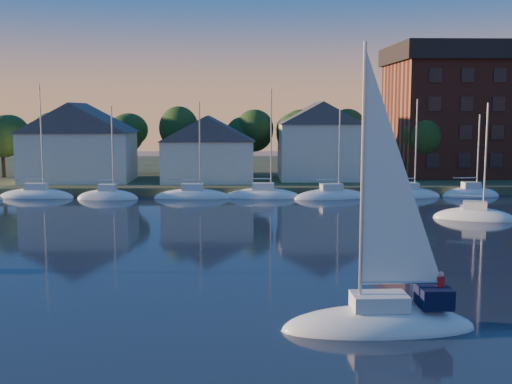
{
  "coord_description": "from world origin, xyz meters",
  "views": [
    {
      "loc": [
        -2.49,
        -22.08,
        9.83
      ],
      "look_at": [
        -1.14,
        22.0,
        4.13
      ],
      "focal_mm": 45.0,
      "sensor_mm": 36.0,
      "label": 1
    }
  ],
  "objects_px": {
    "drifting_sailboat_right": "(474,218)",
    "hero_sailboat": "(382,317)",
    "clubhouse_west": "(79,141)",
    "clubhouse_centre": "(208,148)",
    "condo_block": "(504,110)",
    "clubhouse_east": "(319,140)"
  },
  "relations": [
    {
      "from": "clubhouse_centre",
      "to": "drifting_sailboat_right",
      "type": "bearing_deg",
      "value": -42.57
    },
    {
      "from": "hero_sailboat",
      "to": "drifting_sailboat_right",
      "type": "bearing_deg",
      "value": -118.68
    },
    {
      "from": "clubhouse_centre",
      "to": "condo_block",
      "type": "height_order",
      "value": "condo_block"
    },
    {
      "from": "clubhouse_east",
      "to": "hero_sailboat",
      "type": "xyz_separation_m",
      "value": [
        -3.97,
        -53.46,
        -5.42
      ]
    },
    {
      "from": "clubhouse_west",
      "to": "clubhouse_centre",
      "type": "height_order",
      "value": "clubhouse_west"
    },
    {
      "from": "condo_block",
      "to": "drifting_sailboat_right",
      "type": "bearing_deg",
      "value": -116.09
    },
    {
      "from": "clubhouse_west",
      "to": "clubhouse_centre",
      "type": "distance_m",
      "value": 16.05
    },
    {
      "from": "hero_sailboat",
      "to": "drifting_sailboat_right",
      "type": "relative_size",
      "value": 1.2
    },
    {
      "from": "condo_block",
      "to": "hero_sailboat",
      "type": "relative_size",
      "value": 2.25
    },
    {
      "from": "clubhouse_west",
      "to": "clubhouse_east",
      "type": "xyz_separation_m",
      "value": [
        30.0,
        1.0,
        0.07
      ]
    },
    {
      "from": "clubhouse_east",
      "to": "condo_block",
      "type": "relative_size",
      "value": 0.34
    },
    {
      "from": "clubhouse_east",
      "to": "condo_block",
      "type": "distance_m",
      "value": 26.94
    },
    {
      "from": "clubhouse_centre",
      "to": "condo_block",
      "type": "relative_size",
      "value": 0.37
    },
    {
      "from": "condo_block",
      "to": "drifting_sailboat_right",
      "type": "relative_size",
      "value": 2.7
    },
    {
      "from": "drifting_sailboat_right",
      "to": "condo_block",
      "type": "bearing_deg",
      "value": 83.17
    },
    {
      "from": "clubhouse_west",
      "to": "condo_block",
      "type": "height_order",
      "value": "condo_block"
    },
    {
      "from": "drifting_sailboat_right",
      "to": "hero_sailboat",
      "type": "bearing_deg",
      "value": -98.24
    },
    {
      "from": "clubhouse_east",
      "to": "hero_sailboat",
      "type": "height_order",
      "value": "hero_sailboat"
    },
    {
      "from": "clubhouse_centre",
      "to": "hero_sailboat",
      "type": "bearing_deg",
      "value": -78.98
    },
    {
      "from": "clubhouse_east",
      "to": "hero_sailboat",
      "type": "relative_size",
      "value": 0.76
    },
    {
      "from": "clubhouse_west",
      "to": "clubhouse_east",
      "type": "distance_m",
      "value": 30.02
    },
    {
      "from": "clubhouse_west",
      "to": "clubhouse_centre",
      "type": "bearing_deg",
      "value": -3.58
    }
  ]
}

